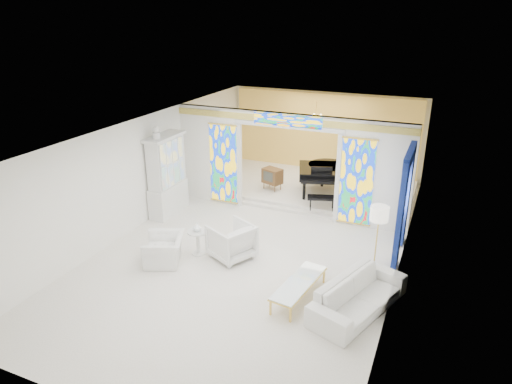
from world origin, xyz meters
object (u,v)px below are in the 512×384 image
at_px(armchair_right, 231,241).
at_px(tv_console, 272,176).
at_px(armchair_left, 164,250).
at_px(sofa, 359,295).
at_px(grand_piano, 324,171).
at_px(coffee_table, 299,283).
at_px(china_cabinet, 167,176).

xyz_separation_m(armchair_right, tv_console, (-0.60, 4.26, 0.20)).
relative_size(armchair_left, tv_console, 1.42).
bearing_deg(armchair_left, armchair_right, 96.75).
height_order(sofa, tv_console, tv_console).
relative_size(armchair_right, grand_piano, 0.34).
height_order(armchair_left, armchair_right, armchair_right).
bearing_deg(tv_console, coffee_table, -43.38).
height_order(china_cabinet, sofa, china_cabinet).
height_order(armchair_left, coffee_table, armchair_left).
bearing_deg(armchair_right, tv_console, -145.51).
xyz_separation_m(armchair_left, armchair_right, (1.37, 0.84, 0.11)).
bearing_deg(armchair_right, sofa, 100.65).
xyz_separation_m(grand_piano, tv_console, (-1.60, -0.48, -0.24)).
bearing_deg(sofa, tv_console, 56.82).
bearing_deg(grand_piano, armchair_right, -119.89).
xyz_separation_m(china_cabinet, coffee_table, (4.94, -2.66, -0.81)).
distance_m(armchair_right, grand_piano, 4.86).
relative_size(sofa, coffee_table, 1.32).
distance_m(coffee_table, grand_piano, 5.85).
xyz_separation_m(china_cabinet, tv_console, (2.28, 2.59, -0.53)).
height_order(china_cabinet, coffee_table, china_cabinet).
bearing_deg(tv_console, sofa, -33.39).
distance_m(armchair_left, tv_console, 5.16).
xyz_separation_m(sofa, tv_console, (-3.88, 5.18, 0.29)).
bearing_deg(coffee_table, china_cabinet, 151.74).
bearing_deg(tv_console, armchair_right, -62.17).
distance_m(sofa, grand_piano, 6.13).
relative_size(china_cabinet, armchair_right, 2.82).
distance_m(china_cabinet, tv_console, 3.50).
height_order(china_cabinet, grand_piano, china_cabinet).
bearing_deg(sofa, china_cabinet, 87.20).
relative_size(armchair_right, tv_console, 1.35).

